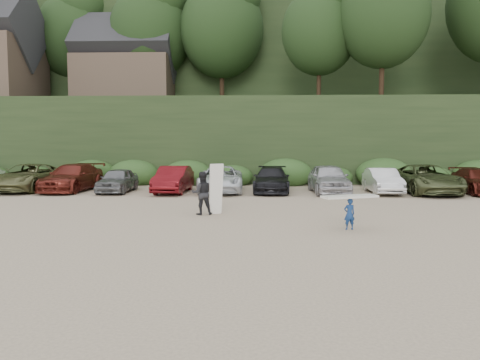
{
  "coord_description": "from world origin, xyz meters",
  "views": [
    {
      "loc": [
        -0.63,
        -16.68,
        2.96
      ],
      "look_at": [
        -1.39,
        3.0,
        1.3
      ],
      "focal_mm": 35.0,
      "sensor_mm": 36.0,
      "label": 1
    }
  ],
  "objects": [
    {
      "name": "ground",
      "position": [
        0.0,
        0.0,
        0.0
      ],
      "size": [
        120.0,
        120.0,
        0.0
      ],
      "primitive_type": "plane",
      "color": "tan",
      "rests_on": "ground"
    },
    {
      "name": "hillside_backdrop",
      "position": [
        -0.26,
        35.93,
        11.22
      ],
      "size": [
        90.0,
        41.5,
        28.0
      ],
      "color": "black",
      "rests_on": "ground"
    },
    {
      "name": "parked_cars",
      "position": [
        -2.48,
        10.02,
        0.76
      ],
      "size": [
        36.4,
        6.27,
        1.65
      ],
      "color": "#A3A3A8",
      "rests_on": "ground"
    },
    {
      "name": "child_surfer",
      "position": [
        2.42,
        -1.14,
        0.78
      ],
      "size": [
        1.98,
        1.16,
        1.15
      ],
      "color": "navy",
      "rests_on": "ground"
    },
    {
      "name": "adult_surfer",
      "position": [
        -2.81,
        1.83,
        0.88
      ],
      "size": [
        1.35,
        0.82,
        2.04
      ],
      "color": "black",
      "rests_on": "ground"
    }
  ]
}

